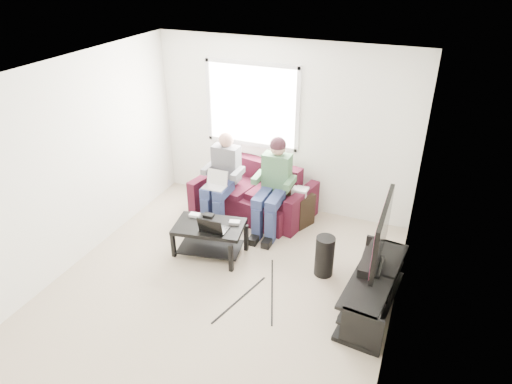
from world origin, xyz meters
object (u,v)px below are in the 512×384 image
tv_stand (372,291)px  end_table (299,208)px  sofa (254,196)px  coffee_table (210,232)px  tv (382,234)px  subwoofer (324,256)px

tv_stand → end_table: 1.93m
sofa → coffee_table: 1.22m
tv → subwoofer: 0.98m
tv → tv_stand: bearing=-88.5°
coffee_table → end_table: size_ratio=1.66×
subwoofer → tv: bearing=-23.0°
sofa → subwoofer: sofa is taller
subwoofer → end_table: bearing=122.1°
coffee_table → tv: size_ratio=0.90×
tv_stand → tv: tv is taller
sofa → subwoofer: 1.75m
sofa → tv_stand: sofa is taller
coffee_table → end_table: bearing=53.2°
sofa → subwoofer: bearing=-37.5°
coffee_table → tv_stand: (2.20, -0.23, -0.12)m
end_table → sofa: bearing=178.0°
tv_stand → coffee_table: bearing=174.0°
end_table → subwoofer: bearing=-57.9°
coffee_table → subwoofer: 1.55m
coffee_table → subwoofer: size_ratio=1.82×
tv → end_table: 1.98m
sofa → tv_stand: (2.05, -1.44, -0.08)m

